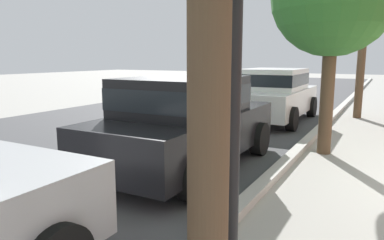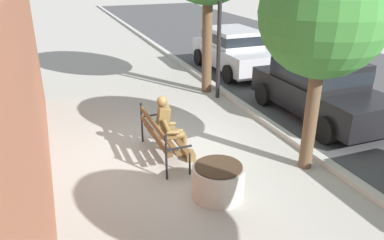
# 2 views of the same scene
# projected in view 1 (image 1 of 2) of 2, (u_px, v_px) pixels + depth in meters

# --- Properties ---
(street_surface) EXTENTS (60.00, 9.00, 0.01)m
(street_surface) POSITION_uv_depth(u_px,v_px,m) (82.00, 140.00, 8.28)
(street_surface) COLOR #424244
(street_surface) RESTS_ON ground
(curb_stone) EXTENTS (60.00, 0.20, 0.12)m
(curb_stone) POSITION_uv_depth(u_px,v_px,m) (281.00, 167.00, 6.10)
(curb_stone) COLOR #B2AFA8
(curb_stone) RESTS_ON ground
(parked_car_black) EXTENTS (4.10, 1.92, 1.56)m
(parked_car_black) POSITION_uv_depth(u_px,v_px,m) (186.00, 119.00, 6.13)
(parked_car_black) COLOR black
(parked_car_black) RESTS_ON ground
(parked_car_white) EXTENTS (4.10, 1.92, 1.56)m
(parked_car_white) POSITION_uv_depth(u_px,v_px,m) (274.00, 93.00, 10.71)
(parked_car_white) COLOR silver
(parked_car_white) RESTS_ON ground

